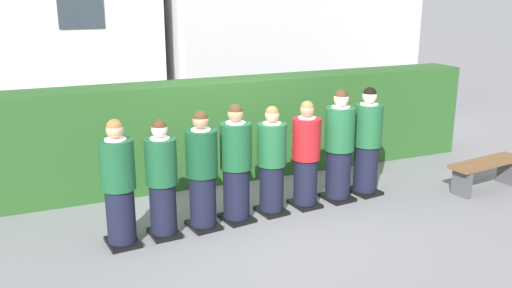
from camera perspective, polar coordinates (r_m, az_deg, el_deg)
The scene contains 11 objects.
ground_plane at distance 7.63m, azimuth -0.00°, elevation -7.62°, with size 60.00×60.00×0.00m, color slate.
student_front_row_0 at distance 6.75m, azimuth -14.23°, elevation -4.35°, with size 0.41×0.52×1.59m.
student_front_row_1 at distance 6.90m, azimuth -9.86°, elevation -3.94°, with size 0.40×0.46×1.53m.
student_front_row_2 at distance 7.06m, azimuth -5.69°, elevation -3.10°, with size 0.42×0.50×1.58m.
student_front_row_3 at distance 7.26m, azimuth -2.11°, elevation -2.35°, with size 0.44×0.54×1.62m.
student_front_row_4 at distance 7.51m, azimuth 1.67°, elevation -2.03°, with size 0.41×0.48×1.54m.
student_in_red_blazer at distance 7.78m, azimuth 5.27°, elevation -1.37°, with size 0.41×0.51×1.56m.
student_front_row_6 at distance 8.08m, azimuth 8.73°, elevation -0.43°, with size 0.44×0.52×1.68m.
student_front_row_7 at distance 8.41m, azimuth 11.58°, elevation 0.03°, with size 0.45×0.55×1.66m.
hedge at distance 8.90m, azimuth -4.45°, elevation 1.40°, with size 9.55×0.70×1.66m.
wooden_bench at distance 9.23m, azimuth 23.05°, elevation -2.39°, with size 1.43×0.54×0.48m.
Camera 1 is at (-2.78, -6.43, 3.02)m, focal length 38.04 mm.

